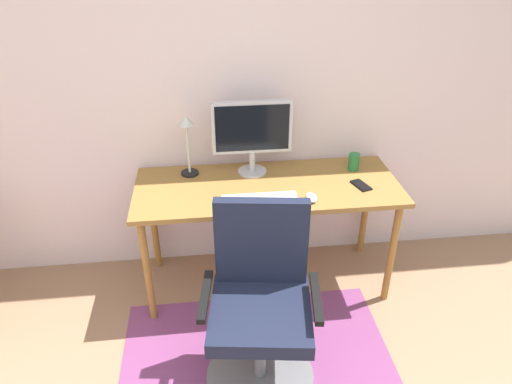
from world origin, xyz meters
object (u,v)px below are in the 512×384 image
object	(u,v)px
computer_mouse	(311,197)
desk_lamp	(187,136)
desk	(267,195)
keyboard	(260,200)
coffee_cup	(354,162)
cell_phone	(361,185)
office_chair	(261,317)
monitor	(252,131)

from	to	relation	value
computer_mouse	desk_lamp	distance (m)	0.83
desk	desk_lamp	distance (m)	0.61
keyboard	coffee_cup	bearing A→B (deg)	26.89
cell_phone	desk_lamp	size ratio (longest dim) A/B	0.36
keyboard	office_chair	bearing A→B (deg)	-96.66
cell_phone	office_chair	xyz separation A→B (m)	(-0.69, -0.66, -0.35)
cell_phone	monitor	bearing A→B (deg)	140.22
coffee_cup	desk_lamp	size ratio (longest dim) A/B	0.28
desk	monitor	bearing A→B (deg)	113.05
monitor	desk_lamp	distance (m)	0.39
keyboard	computer_mouse	distance (m)	0.29
desk	office_chair	distance (m)	0.80
monitor	computer_mouse	xyz separation A→B (m)	(0.30, -0.38, -0.27)
computer_mouse	coffee_cup	size ratio (longest dim) A/B	0.97
keyboard	coffee_cup	distance (m)	0.72
computer_mouse	office_chair	world-z (taller)	office_chair
monitor	coffee_cup	xyz separation A→B (m)	(0.65, -0.03, -0.23)
keyboard	cell_phone	distance (m)	0.63
desk	computer_mouse	xyz separation A→B (m)	(0.22, -0.20, 0.09)
monitor	keyboard	distance (m)	0.45
desk	keyboard	xyz separation A→B (m)	(-0.07, -0.18, 0.08)
computer_mouse	office_chair	size ratio (longest dim) A/B	0.10
desk	coffee_cup	size ratio (longest dim) A/B	14.82
keyboard	coffee_cup	size ratio (longest dim) A/B	3.99
desk	keyboard	size ratio (longest dim) A/B	3.71
monitor	cell_phone	distance (m)	0.73
cell_phone	computer_mouse	bearing A→B (deg)	-177.08
monitor	keyboard	world-z (taller)	monitor
computer_mouse	coffee_cup	xyz separation A→B (m)	(0.35, 0.35, 0.04)
desk	cell_phone	xyz separation A→B (m)	(0.56, -0.08, 0.08)
coffee_cup	office_chair	bearing A→B (deg)	-128.83
cell_phone	desk	bearing A→B (deg)	154.09
desk_lamp	desk	bearing A→B (deg)	-22.82
monitor	keyboard	size ratio (longest dim) A/B	1.13
office_chair	keyboard	bearing A→B (deg)	91.29
desk	keyboard	world-z (taller)	keyboard
coffee_cup	desk_lamp	world-z (taller)	desk_lamp
desk	monitor	size ratio (longest dim) A/B	3.29
keyboard	office_chair	size ratio (longest dim) A/B	0.43
desk_lamp	cell_phone	bearing A→B (deg)	-15.06
computer_mouse	monitor	bearing A→B (deg)	128.10
desk	cell_phone	distance (m)	0.57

